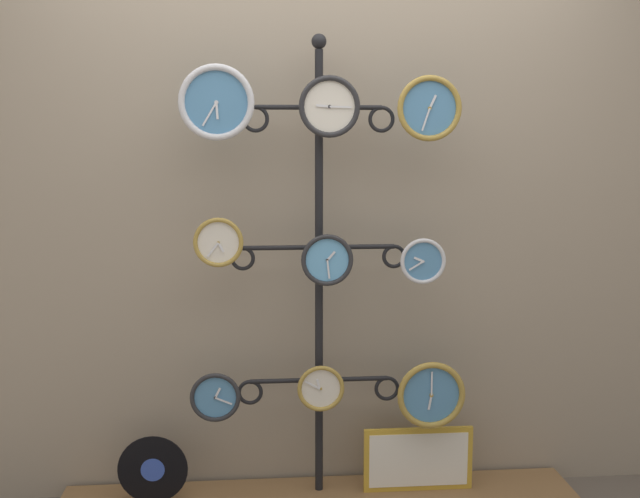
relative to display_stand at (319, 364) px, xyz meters
name	(u,v)px	position (x,y,z in m)	size (l,w,h in m)	color
shop_wall	(316,178)	(0.00, 0.16, 0.78)	(4.40, 0.04, 2.80)	gray
display_stand	(319,364)	(0.00, 0.00, 0.00)	(0.73, 0.39, 1.98)	black
clock_top_left	(216,102)	(-0.41, -0.09, 1.08)	(0.29, 0.04, 0.29)	#4C84B2
clock_top_center	(329,107)	(0.03, -0.08, 1.07)	(0.24, 0.04, 0.24)	silver
clock_top_right	(429,108)	(0.43, -0.10, 1.06)	(0.26, 0.04, 0.26)	#4C84B2
clock_middle_left	(218,242)	(-0.41, -0.08, 0.54)	(0.20, 0.04, 0.20)	silver
clock_middle_center	(327,260)	(0.02, -0.10, 0.46)	(0.21, 0.04, 0.21)	#60A8DB
clock_middle_right	(423,261)	(0.42, -0.08, 0.45)	(0.19, 0.04, 0.19)	#4C84B2
clock_bottom_left	(215,397)	(-0.43, -0.10, -0.10)	(0.21, 0.04, 0.21)	#4C84B2
clock_bottom_center	(320,388)	(0.00, -0.09, -0.08)	(0.20, 0.04, 0.20)	silver
clock_bottom_right	(431,395)	(0.46, -0.11, -0.11)	(0.29, 0.04, 0.29)	#4C84B2
vinyl_record	(153,470)	(-0.70, -0.06, -0.42)	(0.29, 0.01, 0.29)	black
picture_frame	(418,459)	(0.43, -0.04, -0.42)	(0.47, 0.02, 0.28)	gold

